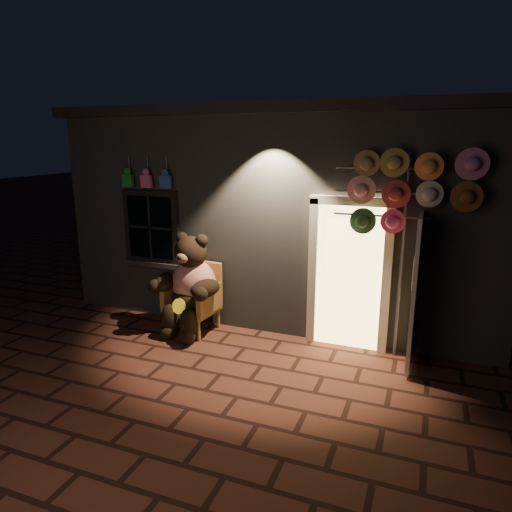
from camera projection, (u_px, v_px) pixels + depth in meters
The scene contains 5 objects.
ground at pixel (220, 374), 5.88m from camera, with size 60.00×60.00×0.00m, color #532920.
shop_building at pixel (305, 202), 9.06m from camera, with size 7.30×5.95×3.51m.
wicker_armchair at pixel (195, 297), 7.18m from camera, with size 0.80×0.74×1.08m.
teddy_bear at pixel (190, 286), 7.00m from camera, with size 1.16×0.95×1.60m.
hat_rack at pixel (405, 191), 5.77m from camera, with size 1.79×0.22×2.81m.
Camera 1 is at (2.35, -4.80, 2.92)m, focal length 32.00 mm.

